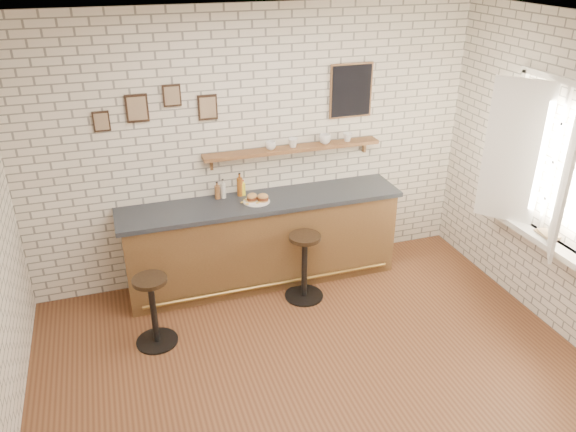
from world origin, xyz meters
name	(u,v)px	position (x,y,z in m)	size (l,w,h in m)	color
ground	(318,375)	(0.00, 0.00, 0.00)	(5.00, 5.00, 0.00)	brown
bar_counter	(263,241)	(-0.02, 1.70, 0.51)	(3.10, 0.65, 1.01)	brown
sandwich_plate	(257,201)	(-0.09, 1.67, 1.02)	(0.28, 0.28, 0.01)	white
ciabatta_sandwich	(257,197)	(-0.08, 1.67, 1.06)	(0.26, 0.19, 0.08)	tan
potato_chips	(255,201)	(-0.10, 1.67, 1.02)	(0.27, 0.18, 0.00)	#E9C252
bitters_bottle_brown	(217,192)	(-0.47, 1.89, 1.09)	(0.06, 0.06, 0.19)	brown
bitters_bottle_white	(223,190)	(-0.40, 1.89, 1.10)	(0.06, 0.06, 0.22)	beige
bitters_bottle_amber	(240,186)	(-0.22, 1.89, 1.12)	(0.06, 0.06, 0.26)	#934E17
condiment_bottle_yellow	(243,189)	(-0.18, 1.89, 1.09)	(0.06, 0.06, 0.18)	yellow
bar_stool_left	(153,309)	(-1.33, 0.94, 0.39)	(0.41, 0.41, 0.73)	black
bar_stool_right	(304,265)	(0.30, 1.22, 0.41)	(0.42, 0.42, 0.76)	black
wall_shelf	(293,149)	(0.40, 1.90, 1.48)	(2.00, 0.18, 0.18)	brown
shelf_cup_a	(271,145)	(0.15, 1.90, 1.55)	(0.12, 0.12, 0.09)	white
shelf_cup_b	(293,143)	(0.40, 1.90, 1.55)	(0.11, 0.11, 0.10)	white
shelf_cup_c	(325,139)	(0.77, 1.90, 1.55)	(0.13, 0.13, 0.11)	white
shelf_cup_d	(347,137)	(1.05, 1.90, 1.55)	(0.10, 0.10, 0.10)	white
back_wall_decor	(275,97)	(0.23, 1.98, 2.05)	(2.96, 0.02, 0.56)	black
window_sill	(533,233)	(2.40, 0.30, 0.90)	(0.20, 1.35, 0.06)	white
casement_window	(545,163)	(2.36, 0.30, 1.65)	(0.40, 1.30, 1.56)	white
book_lower	(541,236)	(2.38, 0.17, 0.94)	(0.18, 0.24, 0.02)	tan
book_upper	(542,234)	(2.38, 0.17, 0.96)	(0.16, 0.21, 0.02)	tan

